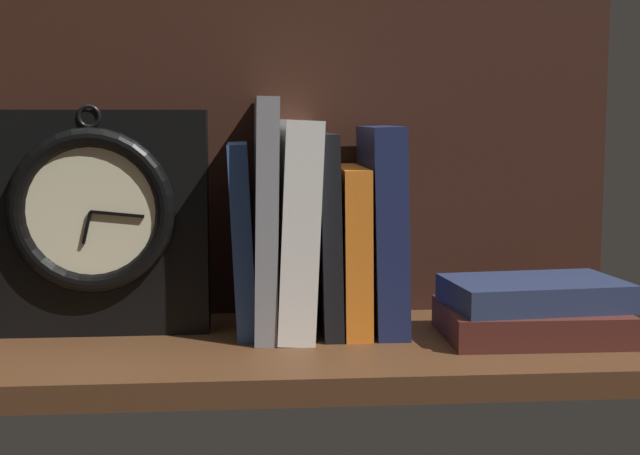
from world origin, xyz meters
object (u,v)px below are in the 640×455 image
at_px(book_orange_pandolfini, 351,248).
at_px(book_navy_bierce, 382,228).
at_px(framed_clock, 96,220).
at_px(book_black_skeptic, 326,232).
at_px(book_stack_side, 532,310).
at_px(book_blue_modern, 242,237).
at_px(book_white_catcher, 296,226).
at_px(book_gray_chess, 265,215).

height_order(book_orange_pandolfini, book_navy_bierce, book_navy_bierce).
bearing_deg(framed_clock, book_orange_pandolfini, -0.36).
xyz_separation_m(book_black_skeptic, book_stack_side, (0.20, -0.06, -0.07)).
xyz_separation_m(book_orange_pandolfini, book_stack_side, (0.18, -0.06, -0.06)).
distance_m(book_blue_modern, book_navy_bierce, 0.15).
height_order(book_white_catcher, framed_clock, framed_clock).
bearing_deg(book_navy_bierce, book_orange_pandolfini, 180.00).
distance_m(book_orange_pandolfini, book_navy_bierce, 0.04).
xyz_separation_m(book_white_catcher, framed_clock, (-0.21, 0.00, 0.01)).
bearing_deg(book_blue_modern, book_white_catcher, 0.00).
bearing_deg(book_orange_pandolfini, book_black_skeptic, 180.00).
bearing_deg(book_gray_chess, book_navy_bierce, 0.00).
bearing_deg(book_blue_modern, book_orange_pandolfini, 0.00).
xyz_separation_m(book_blue_modern, framed_clock, (-0.15, 0.00, 0.02)).
relative_size(book_gray_chess, framed_clock, 1.03).
relative_size(book_black_skeptic, framed_clock, 0.87).
height_order(book_black_skeptic, book_navy_bierce, book_navy_bierce).
xyz_separation_m(book_white_catcher, book_black_skeptic, (0.03, 0.00, -0.01)).
bearing_deg(book_gray_chess, book_stack_side, -11.85).
relative_size(book_blue_modern, book_gray_chess, 0.81).
height_order(book_white_catcher, book_orange_pandolfini, book_white_catcher).
distance_m(book_white_catcher, book_stack_side, 0.26).
bearing_deg(book_white_catcher, book_navy_bierce, 0.00).
height_order(book_gray_chess, book_navy_bierce, book_gray_chess).
distance_m(book_white_catcher, book_black_skeptic, 0.03).
relative_size(book_white_catcher, framed_clock, 0.93).
bearing_deg(book_blue_modern, book_navy_bierce, 0.00).
bearing_deg(book_black_skeptic, book_navy_bierce, 0.00).
bearing_deg(book_stack_side, book_black_skeptic, 164.62).
distance_m(book_black_skeptic, book_stack_side, 0.22).
bearing_deg(book_blue_modern, book_black_skeptic, 0.00).
bearing_deg(book_stack_side, book_orange_pandolfini, 162.48).
xyz_separation_m(book_black_skeptic, book_orange_pandolfini, (0.03, 0.00, -0.02)).
relative_size(book_white_catcher, book_black_skeptic, 1.07).
distance_m(book_black_skeptic, framed_clock, 0.24).
xyz_separation_m(book_white_catcher, book_orange_pandolfini, (0.06, 0.00, -0.02)).
xyz_separation_m(book_white_catcher, book_navy_bierce, (0.09, 0.00, -0.00)).
xyz_separation_m(framed_clock, book_stack_side, (0.44, -0.06, -0.09)).
xyz_separation_m(book_blue_modern, book_white_catcher, (0.06, 0.00, 0.01)).
distance_m(book_gray_chess, book_orange_pandolfini, 0.10).
bearing_deg(book_stack_side, book_white_catcher, 166.58).
height_order(framed_clock, book_stack_side, framed_clock).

